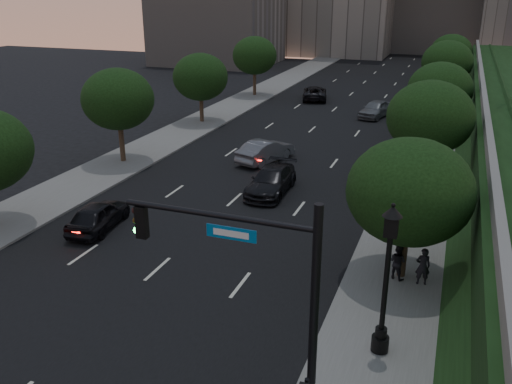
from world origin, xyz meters
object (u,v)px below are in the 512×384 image
at_px(street_lamp, 385,287).
at_px(pedestrian_c, 406,228).
at_px(sedan_near_left, 98,215).
at_px(traffic_signal_mast, 274,314).
at_px(pedestrian_b, 397,262).
at_px(sedan_far_right, 375,109).
at_px(pedestrian_a, 423,266).
at_px(sedan_far_left, 315,93).
at_px(sedan_mid_left, 266,151).
at_px(sedan_near_right, 271,181).

distance_m(street_lamp, pedestrian_c, 9.12).
bearing_deg(sedan_near_left, traffic_signal_mast, 136.03).
height_order(traffic_signal_mast, pedestrian_b, traffic_signal_mast).
bearing_deg(sedan_far_right, pedestrian_a, -64.72).
relative_size(sedan_far_right, pedestrian_a, 2.91).
distance_m(street_lamp, sedan_far_left, 44.88).
height_order(street_lamp, sedan_near_left, street_lamp).
bearing_deg(sedan_mid_left, street_lamp, 138.46).
relative_size(sedan_far_right, pedestrian_b, 3.11).
relative_size(sedan_near_left, sedan_far_right, 0.92).
bearing_deg(sedan_far_left, pedestrian_a, 97.19).
distance_m(pedestrian_b, pedestrian_c, 3.71).
bearing_deg(traffic_signal_mast, street_lamp, 59.84).
bearing_deg(sedan_near_right, sedan_near_left, -131.09).
relative_size(sedan_far_left, sedan_near_right, 1.03).
bearing_deg(pedestrian_b, street_lamp, 115.17).
height_order(traffic_signal_mast, sedan_far_left, traffic_signal_mast).
bearing_deg(sedan_far_right, sedan_mid_left, -93.82).
xyz_separation_m(street_lamp, pedestrian_a, (0.98, 5.11, -1.65)).
height_order(sedan_mid_left, pedestrian_b, pedestrian_b).
xyz_separation_m(sedan_near_left, pedestrian_a, (16.25, -0.26, 0.22)).
distance_m(street_lamp, sedan_far_right, 36.86).
height_order(sedan_near_right, pedestrian_a, pedestrian_a).
bearing_deg(sedan_far_left, sedan_mid_left, 82.27).
bearing_deg(sedan_far_left, sedan_near_right, 85.72).
bearing_deg(pedestrian_a, sedan_near_left, -15.64).
bearing_deg(pedestrian_b, traffic_signal_mast, 100.32).
bearing_deg(sedan_mid_left, pedestrian_a, 148.96).
relative_size(sedan_far_right, pedestrian_c, 3.16).
xyz_separation_m(sedan_far_right, pedestrian_b, (5.68, -31.11, 0.10)).
relative_size(sedan_mid_left, sedan_far_left, 0.90).
bearing_deg(sedan_mid_left, sedan_far_left, -65.13).
xyz_separation_m(sedan_mid_left, sedan_near_right, (2.41, -5.82, -0.04)).
distance_m(street_lamp, sedan_near_right, 16.07).
xyz_separation_m(sedan_mid_left, sedan_far_left, (-2.46, 23.49, -0.05)).
bearing_deg(traffic_signal_mast, sedan_mid_left, 109.88).
height_order(sedan_near_left, sedan_mid_left, sedan_mid_left).
relative_size(pedestrian_a, pedestrian_c, 1.09).
relative_size(traffic_signal_mast, street_lamp, 1.25).
distance_m(sedan_near_left, sedan_mid_left, 14.58).
bearing_deg(sedan_near_right, pedestrian_b, -45.55).
bearing_deg(pedestrian_a, sedan_far_left, -83.81).
relative_size(sedan_near_right, pedestrian_a, 3.21).
distance_m(street_lamp, sedan_mid_left, 22.26).
distance_m(sedan_near_left, pedestrian_c, 15.61).
distance_m(sedan_mid_left, sedan_far_left, 23.62).
xyz_separation_m(traffic_signal_mast, pedestrian_c, (2.37, 13.18, -2.76)).
bearing_deg(pedestrian_b, sedan_near_right, -19.70).
distance_m(sedan_near_right, sedan_far_right, 23.06).
xyz_separation_m(sedan_near_left, sedan_near_right, (6.73, 8.11, 0.02)).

